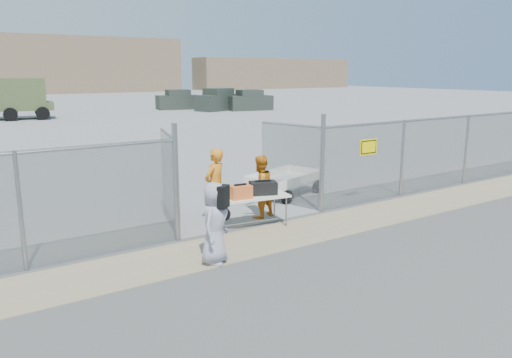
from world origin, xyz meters
TOP-DOWN VIEW (x-y plane):
  - ground at (0.00, 0.00)m, footprint 160.00×160.00m
  - tarmac_inside at (0.00, 42.00)m, footprint 160.00×80.00m
  - dirt_strip at (0.00, 1.00)m, footprint 44.00×1.60m
  - distant_hills at (5.00, 78.00)m, footprint 140.00×6.00m
  - chain_link_fence at (0.00, 2.00)m, footprint 40.00×0.20m
  - folding_table at (-0.25, 1.90)m, footprint 1.87×0.99m
  - orange_bag at (-0.55, 1.80)m, footprint 0.51×0.37m
  - black_duffel at (0.09, 1.84)m, footprint 0.70×0.56m
  - security_worker_left at (-0.70, 2.68)m, footprint 0.77×0.66m
  - security_worker_right at (0.41, 2.45)m, footprint 0.86×0.72m
  - visitor at (-1.96, 0.44)m, footprint 0.91×0.86m
  - utility_trailer at (2.28, 3.94)m, footprint 3.24×2.35m
  - military_truck at (-1.12, 33.48)m, footprint 6.59×3.22m
  - parked_vehicle_near at (16.22, 32.68)m, footprint 4.72×3.21m
  - parked_vehicle_mid at (13.76, 36.05)m, footprint 4.18×2.43m
  - parked_vehicle_far at (18.72, 31.35)m, footprint 4.26×2.46m

SIDE VIEW (x-z plane):
  - ground at x=0.00m, z-range 0.00..0.00m
  - tarmac_inside at x=0.00m, z-range 0.00..0.01m
  - dirt_strip at x=0.00m, z-range 0.00..0.01m
  - utility_trailer at x=2.28m, z-range 0.00..0.71m
  - folding_table at x=-0.25m, z-range 0.00..0.76m
  - security_worker_right at x=0.41m, z-range 0.00..1.55m
  - visitor at x=-1.96m, z-range 0.00..1.56m
  - parked_vehicle_mid at x=13.76m, z-range 0.00..1.78m
  - security_worker_left at x=-0.70m, z-range 0.00..1.79m
  - parked_vehicle_far at x=18.72m, z-range 0.00..1.81m
  - black_duffel at x=0.09m, z-range 0.76..1.06m
  - orange_bag at x=-0.55m, z-range 0.76..1.06m
  - parked_vehicle_near at x=16.22m, z-range 0.00..1.96m
  - chain_link_fence at x=0.00m, z-range 0.00..2.20m
  - military_truck at x=-1.12m, z-range 0.00..3.02m
  - distant_hills at x=5.00m, z-range 0.00..9.00m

